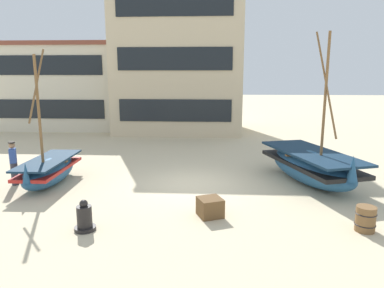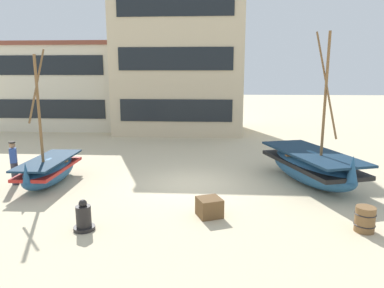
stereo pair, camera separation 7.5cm
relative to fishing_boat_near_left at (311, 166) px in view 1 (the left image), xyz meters
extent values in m
plane|color=beige|center=(-4.68, -0.53, -0.69)|extent=(120.00, 120.00, 0.00)
ellipsoid|color=#23517A|center=(-0.01, 0.02, -0.07)|extent=(3.26, 5.21, 1.25)
cube|color=black|center=(-0.01, 0.02, 0.09)|extent=(3.22, 5.03, 0.15)
cube|color=#132C43|center=(-0.01, 0.02, 0.51)|extent=(3.28, 5.14, 0.09)
cone|color=#23517A|center=(0.70, -2.21, 0.49)|extent=(0.47, 0.47, 0.87)
cylinder|color=brown|center=(0.18, -0.56, 2.58)|extent=(0.10, 0.10, 4.79)
cylinder|color=brown|center=(0.18, -0.56, 3.16)|extent=(0.57, 1.59, 3.75)
cube|color=brown|center=(-0.12, 0.37, 0.37)|extent=(1.74, 0.69, 0.06)
ellipsoid|color=#23517A|center=(-10.13, -0.77, -0.20)|extent=(1.36, 3.63, 0.99)
cube|color=red|center=(-10.13, -0.77, -0.07)|extent=(1.37, 3.48, 0.12)
cube|color=#132C43|center=(-10.13, -0.77, 0.26)|extent=(1.40, 3.55, 0.07)
cone|color=#23517A|center=(-10.10, -2.50, 0.25)|extent=(0.26, 0.26, 0.69)
cylinder|color=brown|center=(-10.12, -1.22, 2.09)|extent=(0.10, 0.10, 4.19)
cylinder|color=brown|center=(-10.12, -1.22, 3.12)|extent=(0.10, 1.57, 2.58)
cube|color=brown|center=(-10.13, -0.50, 0.15)|extent=(1.23, 0.18, 0.06)
cylinder|color=#33333D|center=(-11.42, -0.95, -0.25)|extent=(0.26, 0.26, 0.88)
cube|color=#2D4C99|center=(-11.42, -0.95, 0.46)|extent=(0.35, 0.42, 0.54)
sphere|color=#A87A56|center=(-11.42, -0.95, 0.85)|extent=(0.22, 0.22, 0.22)
cylinder|color=#2D2823|center=(-11.42, -0.95, 0.97)|extent=(0.24, 0.24, 0.05)
cylinder|color=black|center=(-7.31, -4.72, -0.64)|extent=(0.58, 0.58, 0.10)
cylinder|color=black|center=(-7.31, -4.72, -0.30)|extent=(0.41, 0.41, 0.59)
sphere|color=black|center=(-7.31, -4.72, 0.07)|extent=(0.22, 0.22, 0.22)
cylinder|color=brown|center=(0.31, -4.33, -0.34)|extent=(0.52, 0.52, 0.70)
torus|color=black|center=(0.31, -4.33, -0.19)|extent=(0.56, 0.56, 0.03)
torus|color=black|center=(0.31, -4.33, -0.50)|extent=(0.56, 0.56, 0.03)
cube|color=brown|center=(-3.90, -3.55, -0.41)|extent=(0.88, 0.88, 0.56)
cube|color=beige|center=(-6.34, 12.75, 4.29)|extent=(8.85, 6.35, 9.97)
cube|color=black|center=(-6.34, 9.54, 1.14)|extent=(7.43, 0.06, 1.46)
cube|color=black|center=(-6.34, 9.54, 4.46)|extent=(7.43, 0.06, 1.46)
cube|color=black|center=(-6.34, 9.54, 7.78)|extent=(7.43, 0.06, 1.46)
cube|color=beige|center=(-15.98, 14.28, 2.41)|extent=(10.39, 6.05, 6.19)
cube|color=brown|center=(-15.98, 14.28, 5.65)|extent=(10.80, 6.29, 0.30)
cube|color=black|center=(-15.98, 11.23, 1.01)|extent=(8.72, 0.06, 1.36)
cube|color=black|center=(-15.98, 11.23, 4.11)|extent=(8.72, 0.06, 1.36)
camera|label=1|loc=(-3.86, -13.50, 3.51)|focal=32.86mm
camera|label=2|loc=(-3.78, -13.50, 3.51)|focal=32.86mm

